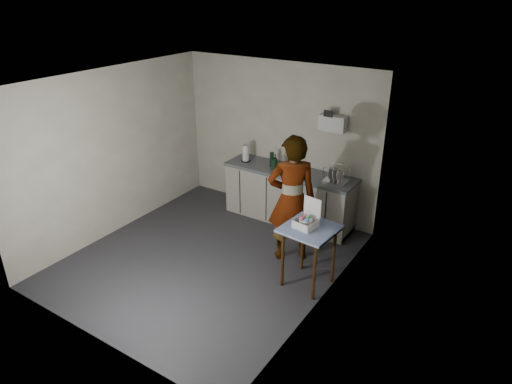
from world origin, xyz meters
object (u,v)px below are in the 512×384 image
Objects in this scene: bakery_box at (306,221)px; standing_man at (292,199)px; dish_rack at (335,178)px; kitchen_counter at (289,197)px; paper_towel at (246,154)px; dark_bottle at (272,160)px; soda_can at (291,166)px; side_table at (310,235)px; soap_bottle at (275,162)px.

standing_man is at bearing 144.70° from bakery_box.
bakery_box is at bearing -80.65° from dish_rack.
paper_towel reaches higher than kitchen_counter.
dish_rack is (1.15, -0.01, -0.06)m from dark_bottle.
bakery_box is at bearing -46.19° from dark_bottle.
kitchen_counter is 6.20× the size of dish_rack.
standing_man is 7.80× the size of dark_bottle.
side_table is at bearing -53.65° from soda_can.
soda_can is 0.32× the size of bakery_box.
standing_man is (-0.52, 0.46, 0.19)m from side_table.
kitchen_counter is 7.67× the size of paper_towel.
kitchen_counter is 0.97m from dish_rack.
bakery_box reaches higher than dish_rack.
side_table is 2.94× the size of paper_towel.
side_table is (1.10, -1.45, 0.32)m from kitchen_counter.
kitchen_counter is 1.26m from standing_man.
dish_rack is at bearing 106.76° from side_table.
standing_man is 0.65m from bakery_box.
soda_can is 1.82m from bakery_box.
bakery_box is (1.89, -1.41, -0.11)m from paper_towel.
soap_bottle reaches higher than side_table.
dish_rack reaches higher than side_table.
soap_bottle is at bearing -39.13° from dark_bottle.
bakery_box reaches higher than paper_towel.
soda_can is 0.48× the size of dark_bottle.
soap_bottle reaches higher than dark_bottle.
dark_bottle is (-1.45, 1.45, 0.28)m from side_table.
dark_bottle is (-0.35, -0.00, 0.60)m from kitchen_counter.
kitchen_counter is at bearing 179.45° from dish_rack.
dish_rack is at bearing 0.93° from paper_towel.
dish_rack is at bearing -3.83° from soda_can.
soap_bottle reaches higher than kitchen_counter.
kitchen_counter is 8.50× the size of soap_bottle.
standing_man is at bearing -47.08° from dark_bottle.
standing_man is at bearing 143.97° from side_table.
bakery_box reaches higher than dark_bottle.
soda_can is (0.22, 0.15, -0.07)m from soap_bottle.
bakery_box is (1.27, -1.35, -0.10)m from soap_bottle.
dark_bottle is at bearing -84.37° from standing_man.
dark_bottle reaches higher than soda_can.
dish_rack reaches higher than dark_bottle.
soap_bottle is 1.85m from bakery_box.
soda_can is at bearing 5.47° from paper_towel.
dark_bottle is at bearing 179.63° from dish_rack.
dish_rack is at bearing 108.39° from bakery_box.
dish_rack reaches higher than kitchen_counter.
side_table is 0.46× the size of standing_man.
dish_rack is (1.65, 0.03, -0.08)m from paper_towel.
paper_towel is at bearing 149.10° from side_table.
kitchen_counter is at bearing 132.32° from side_table.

